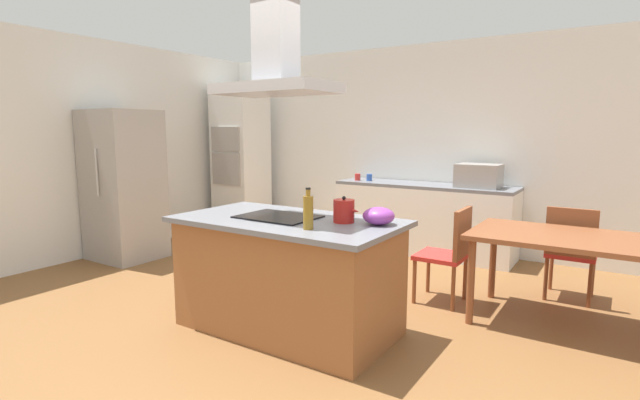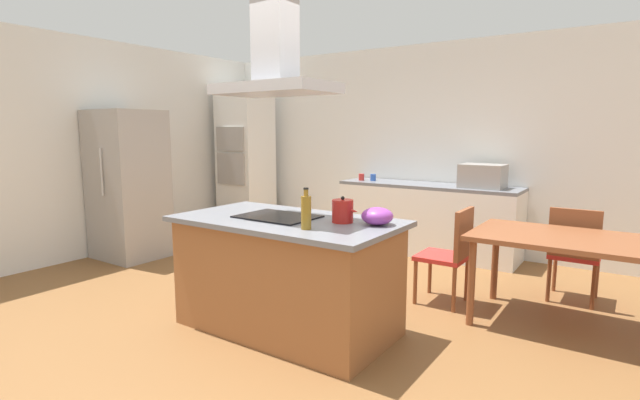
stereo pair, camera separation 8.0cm
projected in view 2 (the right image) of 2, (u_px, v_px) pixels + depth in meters
name	position (u px, v px, depth m)	size (l,w,h in m)	color
ground	(375.00, 280.00, 5.03)	(16.00, 16.00, 0.00)	brown
wall_back	(438.00, 148.00, 6.27)	(7.20, 0.10, 2.70)	white
wall_left	(130.00, 147.00, 6.35)	(0.10, 8.80, 2.70)	white
kitchen_island	(287.00, 274.00, 3.74)	(1.77, 0.96, 0.90)	#995B33
cooktop	(277.00, 217.00, 3.72)	(0.60, 0.44, 0.01)	black
tea_kettle	(343.00, 211.00, 3.51)	(0.21, 0.16, 0.20)	#B21E19
olive_oil_bottle	(306.00, 212.00, 3.26)	(0.07, 0.07, 0.29)	olive
mixing_bowl	(377.00, 216.00, 3.42)	(0.23, 0.23, 0.13)	purple
back_counter	(427.00, 219.00, 6.08)	(2.27, 0.62, 0.90)	white
countertop_microwave	(483.00, 176.00, 5.62)	(0.50, 0.38, 0.28)	#9E9993
coffee_mug_red	(361.00, 177.00, 6.46)	(0.08, 0.08, 0.09)	red
coffee_mug_blue	(373.00, 177.00, 6.41)	(0.08, 0.08, 0.09)	#2D56B2
wall_oven_stack	(246.00, 161.00, 7.42)	(0.70, 0.66, 2.20)	white
refrigerator	(128.00, 185.00, 5.84)	(0.80, 0.73, 1.82)	#9E9993
dining_table	(566.00, 247.00, 3.74)	(1.40, 0.90, 0.75)	brown
chair_facing_back_wall	(574.00, 249.00, 4.31)	(0.42, 0.42, 0.89)	red
chair_at_left_end	(452.00, 250.00, 4.27)	(0.42, 0.42, 0.89)	red
range_hood	(275.00, 60.00, 3.55)	(0.90, 0.55, 0.78)	#ADADB2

